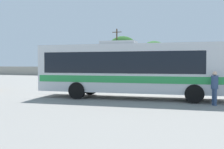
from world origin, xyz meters
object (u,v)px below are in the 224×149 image
object	(u,v)px
attendant_by_bus_door	(215,86)
parked_car_third_white	(188,74)
coach_bus_silver_green	(131,68)
parked_car_leftmost_black	(108,73)
utility_pole_near	(117,51)
parked_car_second_red	(139,73)
roadside_tree_left	(123,49)
roadside_tree_midleft	(154,53)

from	to	relation	value
attendant_by_bus_door	parked_car_third_white	distance (m)	25.30
coach_bus_silver_green	parked_car_leftmost_black	size ratio (longest dim) A/B	2.80
parked_car_leftmost_black	utility_pole_near	bearing A→B (deg)	96.71
attendant_by_bus_door	parked_car_leftmost_black	bearing A→B (deg)	122.03
coach_bus_silver_green	attendant_by_bus_door	xyz separation A→B (m)	(4.92, -1.30, -0.91)
parked_car_second_red	roadside_tree_left	world-z (taller)	roadside_tree_left
parked_car_third_white	utility_pole_near	bearing A→B (deg)	152.59
attendant_by_bus_door	parked_car_third_white	world-z (taller)	attendant_by_bus_door
roadside_tree_midleft	parked_car_leftmost_black	bearing A→B (deg)	-136.13
parked_car_leftmost_black	attendant_by_bus_door	bearing A→B (deg)	-57.97
coach_bus_silver_green	attendant_by_bus_door	bearing A→B (deg)	-14.78
parked_car_second_red	roadside_tree_midleft	distance (m)	7.84
roadside_tree_midleft	parked_car_second_red	bearing A→B (deg)	-96.77
parked_car_second_red	roadside_tree_left	distance (m)	12.11
attendant_by_bus_door	parked_car_second_red	bearing A→B (deg)	113.04
coach_bus_silver_green	roadside_tree_left	xyz separation A→B (m)	(-11.12, 32.65, 3.15)
attendant_by_bus_door	roadside_tree_midleft	xyz separation A→B (m)	(-9.45, 31.23, 3.12)
roadside_tree_left	roadside_tree_midleft	bearing A→B (deg)	-22.44
attendant_by_bus_door	roadside_tree_midleft	size ratio (longest dim) A/B	0.29
coach_bus_silver_green	parked_car_second_red	xyz separation A→B (m)	(-5.37, 22.89, -1.12)
roadside_tree_midleft	attendant_by_bus_door	bearing A→B (deg)	-73.17
parked_car_leftmost_black	coach_bus_silver_green	bearing A→B (deg)	-65.60
coach_bus_silver_green	parked_car_second_red	bearing A→B (deg)	103.20
coach_bus_silver_green	roadside_tree_midleft	size ratio (longest dim) A/B	1.95
attendant_by_bus_door	parked_car_leftmost_black	xyz separation A→B (m)	(-15.75, 25.18, -0.21)
coach_bus_silver_green	attendant_by_bus_door	size ratio (longest dim) A/B	6.73
attendant_by_bus_door	parked_car_leftmost_black	distance (m)	29.70
roadside_tree_left	roadside_tree_midleft	world-z (taller)	roadside_tree_left
coach_bus_silver_green	utility_pole_near	size ratio (longest dim) A/B	1.38
coach_bus_silver_green	parked_car_third_white	bearing A→B (deg)	85.96
parked_car_leftmost_black	parked_car_second_red	distance (m)	5.55
roadside_tree_left	parked_car_third_white	bearing A→B (deg)	-34.70
parked_car_third_white	roadside_tree_midleft	bearing A→B (deg)	135.33
coach_bus_silver_green	roadside_tree_left	distance (m)	34.64
parked_car_third_white	utility_pole_near	size ratio (longest dim) A/B	0.48
parked_car_leftmost_black	parked_car_third_white	world-z (taller)	parked_car_leftmost_black
parked_car_leftmost_black	roadside_tree_left	xyz separation A→B (m)	(-0.29, 8.77, 4.27)
parked_car_leftmost_black	roadside_tree_midleft	world-z (taller)	roadside_tree_midleft
parked_car_second_red	utility_pole_near	size ratio (longest dim) A/B	0.47
attendant_by_bus_door	roadside_tree_left	bearing A→B (deg)	115.28
parked_car_third_white	roadside_tree_midleft	size ratio (longest dim) A/B	0.67
parked_car_second_red	parked_car_third_white	xyz separation A→B (m)	(7.05, 0.90, -0.05)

